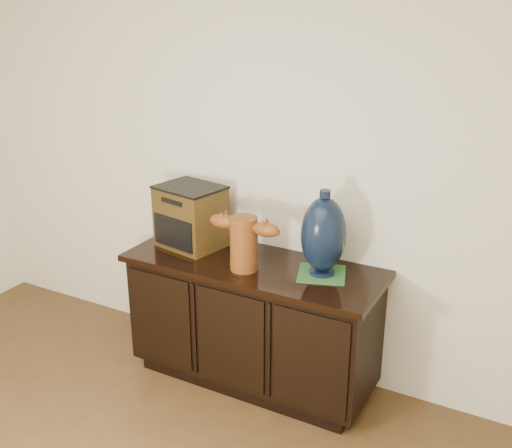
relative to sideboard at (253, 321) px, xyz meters
The scene contains 6 objects.
sideboard is the anchor object (origin of this frame).
terracotta_vessel 0.55m from the sideboard, 90.53° to the right, with size 0.42×0.15×0.30m.
tv_radio 0.71m from the sideboard, behind, with size 0.41×0.36×0.37m.
green_mat 0.54m from the sideboard, ahead, with size 0.25×0.25×0.01m, color #2C632F.
lamp_base 0.71m from the sideboard, ahead, with size 0.30×0.30×0.46m.
spray_can 0.45m from the sideboard, 116.46° to the left, with size 0.05×0.05×0.16m.
Camera 1 is at (1.46, -0.43, 2.11)m, focal length 42.00 mm.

